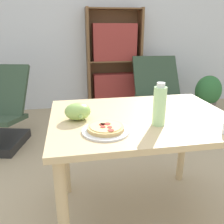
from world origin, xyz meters
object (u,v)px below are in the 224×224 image
(pizza_on_plate, at_px, (106,129))
(grape_bunch, at_px, (78,112))
(lounge_chair_far, at_px, (158,99))
(drink_bottle, at_px, (160,105))
(potted_plant_floor, at_px, (208,94))
(bookshelf, at_px, (114,65))

(pizza_on_plate, xyz_separation_m, grape_bunch, (-0.13, 0.20, 0.04))
(lounge_chair_far, bearing_deg, drink_bottle, -106.78)
(grape_bunch, bearing_deg, drink_bottle, -19.74)
(drink_bottle, height_order, lounge_chair_far, drink_bottle)
(lounge_chair_far, distance_m, potted_plant_floor, 0.86)
(grape_bunch, bearing_deg, lounge_chair_far, 56.51)
(grape_bunch, height_order, lounge_chair_far, lounge_chair_far)
(pizza_on_plate, height_order, lounge_chair_far, lounge_chair_far)
(pizza_on_plate, distance_m, lounge_chair_far, 2.38)
(drink_bottle, relative_size, bookshelf, 0.15)
(lounge_chair_far, height_order, bookshelf, bookshelf)
(lounge_chair_far, distance_m, bookshelf, 0.91)
(pizza_on_plate, xyz_separation_m, bookshelf, (0.55, 2.64, -0.07))
(grape_bunch, xyz_separation_m, lounge_chair_far, (1.23, 1.85, -0.54))
(drink_bottle, relative_size, lounge_chair_far, 0.27)
(potted_plant_floor, bearing_deg, drink_bottle, -128.06)
(grape_bunch, distance_m, lounge_chair_far, 2.29)
(grape_bunch, xyz_separation_m, potted_plant_floor, (2.08, 1.94, -0.52))
(grape_bunch, relative_size, lounge_chair_far, 0.17)
(pizza_on_plate, relative_size, lounge_chair_far, 0.29)
(pizza_on_plate, xyz_separation_m, potted_plant_floor, (1.94, 2.14, -0.48))
(grape_bunch, relative_size, bookshelf, 0.10)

